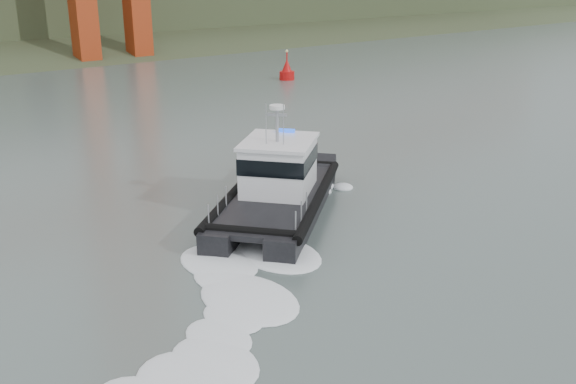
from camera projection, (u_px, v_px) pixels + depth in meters
name	position (u px, v px, depth m)	size (l,w,h in m)	color
ground	(423.00, 318.00, 24.14)	(400.00, 400.00, 0.00)	#566762
patrol_boat	(277.00, 186.00, 34.14)	(12.60, 11.45, 6.09)	black
nav_buoy	(287.00, 71.00, 76.24)	(1.79, 1.79, 3.72)	#B60D0C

